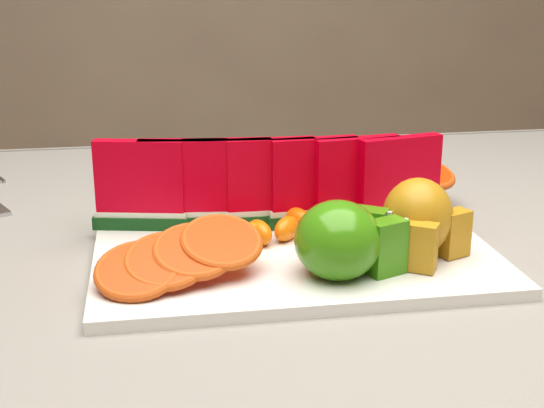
% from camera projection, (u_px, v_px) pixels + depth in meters
% --- Properties ---
extents(table, '(1.40, 0.90, 0.75)m').
position_uv_depth(table, '(267.00, 346.00, 0.81)').
color(table, '#4E301F').
rests_on(table, ground).
extents(tablecloth, '(1.53, 1.03, 0.20)m').
position_uv_depth(tablecloth, '(267.00, 293.00, 0.79)').
color(tablecloth, gray).
rests_on(tablecloth, table).
extents(platter, '(0.40, 0.30, 0.01)m').
position_uv_depth(platter, '(291.00, 248.00, 0.78)').
color(platter, silver).
rests_on(platter, tablecloth).
extents(apple_cluster, '(0.11, 0.09, 0.07)m').
position_uv_depth(apple_cluster, '(345.00, 241.00, 0.70)').
color(apple_cluster, '#20930E').
rests_on(apple_cluster, platter).
extents(pear_cluster, '(0.09, 0.10, 0.08)m').
position_uv_depth(pear_cluster, '(420.00, 219.00, 0.74)').
color(pear_cluster, '#B88D06').
rests_on(pear_cluster, platter).
extents(side_plate, '(0.22, 0.22, 0.01)m').
position_uv_depth(side_plate, '(299.00, 164.00, 1.11)').
color(side_plate, silver).
rests_on(side_plate, tablecloth).
extents(watermelon_row, '(0.39, 0.07, 0.10)m').
position_uv_depth(watermelon_row, '(271.00, 185.00, 0.82)').
color(watermelon_row, '#0C3911').
rests_on(watermelon_row, platter).
extents(orange_fan_front, '(0.17, 0.11, 0.05)m').
position_uv_depth(orange_fan_front, '(180.00, 256.00, 0.69)').
color(orange_fan_front, red).
rests_on(orange_fan_front, platter).
extents(orange_fan_back, '(0.38, 0.11, 0.05)m').
position_uv_depth(orange_fan_back, '(308.00, 185.00, 0.90)').
color(orange_fan_back, red).
rests_on(orange_fan_back, platter).
extents(tangerine_segments, '(0.16, 0.08, 0.03)m').
position_uv_depth(tangerine_segments, '(284.00, 229.00, 0.79)').
color(tangerine_segments, orange).
rests_on(tangerine_segments, platter).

